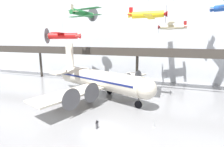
% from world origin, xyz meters
% --- Properties ---
extents(ground_plane, '(260.00, 260.00, 0.00)m').
position_xyz_m(ground_plane, '(0.00, 0.00, 0.00)').
color(ground_plane, gray).
extents(hangar_back_wall, '(140.00, 3.00, 27.97)m').
position_xyz_m(hangar_back_wall, '(0.00, 31.72, 13.98)').
color(hangar_back_wall, silver).
rests_on(hangar_back_wall, ground).
extents(mezzanine_walkway, '(110.00, 3.20, 9.52)m').
position_xyz_m(mezzanine_walkway, '(0.00, 23.46, 7.87)').
color(mezzanine_walkway, '#38332D').
rests_on(mezzanine_walkway, ground).
extents(airliner_silver_main, '(24.10, 28.10, 10.62)m').
position_xyz_m(airliner_silver_main, '(-5.11, 11.78, 3.65)').
color(airliner_silver_main, beige).
rests_on(airliner_silver_main, ground).
extents(suspended_plane_green_biplane, '(9.57, 7.99, 5.78)m').
position_xyz_m(suspended_plane_green_biplane, '(-12.59, 20.09, 17.63)').
color(suspended_plane_green_biplane, '#1E6B33').
extents(suspended_plane_yellow_lowwing, '(6.47, 7.95, 7.63)m').
position_xyz_m(suspended_plane_yellow_lowwing, '(4.02, 11.76, 15.55)').
color(suspended_plane_yellow_lowwing, yellow).
extents(suspended_plane_cream_biplane, '(6.35, 7.79, 8.83)m').
position_xyz_m(suspended_plane_cream_biplane, '(7.76, 24.23, 14.29)').
color(suspended_plane_cream_biplane, beige).
extents(suspended_plane_red_highwing, '(6.76, 7.92, 10.88)m').
position_xyz_m(suspended_plane_red_highwing, '(-11.04, 9.17, 12.16)').
color(suspended_plane_red_highwing, red).
extents(stanchion_barrier, '(0.36, 0.36, 1.08)m').
position_xyz_m(stanchion_barrier, '(6.68, 2.93, 0.33)').
color(stanchion_barrier, '#B2B5BA').
rests_on(stanchion_barrier, ground).
extents(info_sign_pedestal, '(0.22, 0.77, 1.24)m').
position_xyz_m(info_sign_pedestal, '(-0.35, 0.17, 0.46)').
color(info_sign_pedestal, '#4C4C51').
rests_on(info_sign_pedestal, ground).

